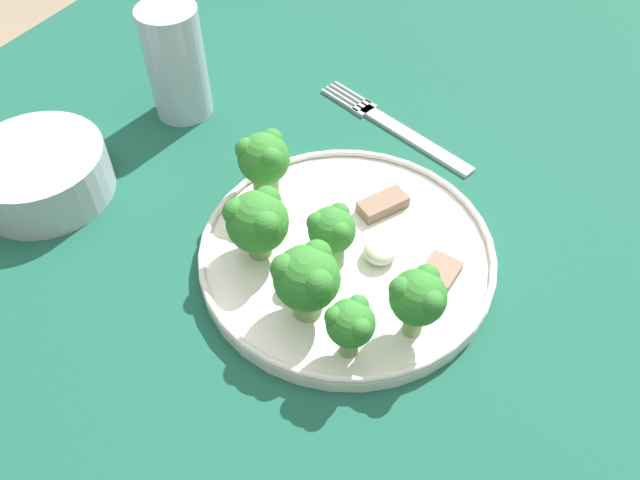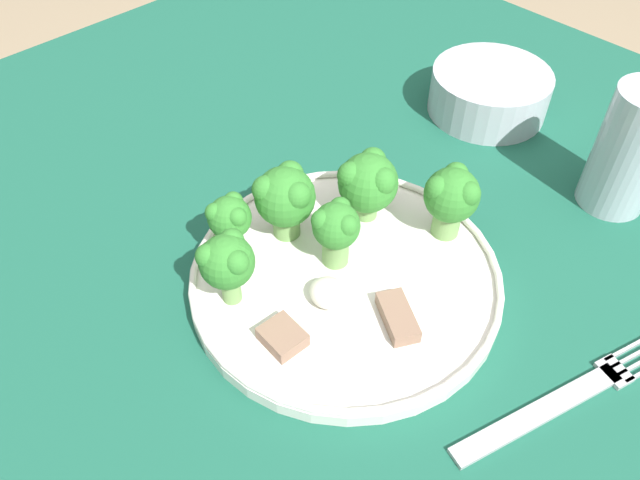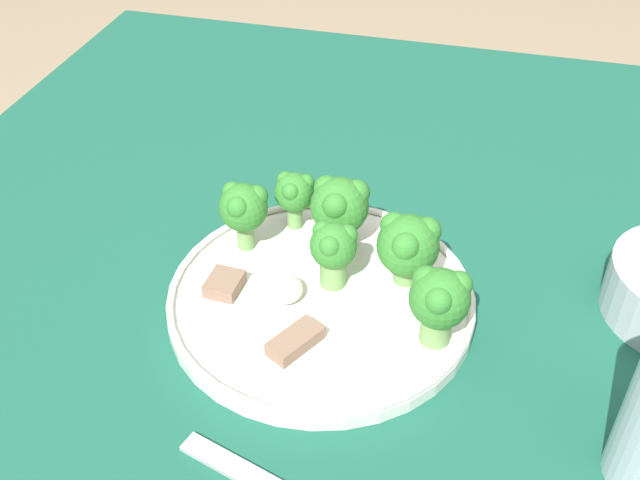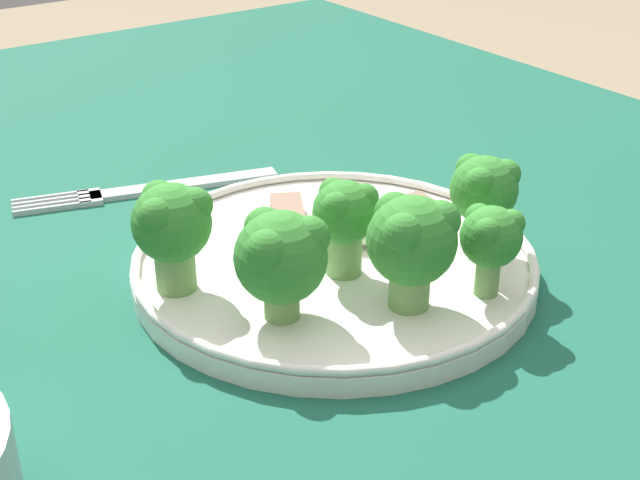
{
  "view_description": "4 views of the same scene",
  "coord_description": "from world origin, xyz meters",
  "px_view_note": "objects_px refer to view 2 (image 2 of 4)",
  "views": [
    {
      "loc": [
        -0.35,
        -0.19,
        1.16
      ],
      "look_at": [
        -0.08,
        -0.03,
        0.79
      ],
      "focal_mm": 35.0,
      "sensor_mm": 36.0,
      "label": 1
    },
    {
      "loc": [
        0.17,
        -0.28,
        1.13
      ],
      "look_at": [
        -0.08,
        -0.04,
        0.78
      ],
      "focal_mm": 35.0,
      "sensor_mm": 36.0,
      "label": 2
    },
    {
      "loc": [
        0.38,
        0.07,
        1.17
      ],
      "look_at": [
        -0.08,
        -0.05,
        0.79
      ],
      "focal_mm": 42.0,
      "sensor_mm": 36.0,
      "label": 3
    },
    {
      "loc": [
        -0.44,
        0.25,
        1.02
      ],
      "look_at": [
        -0.05,
        -0.03,
        0.77
      ],
      "focal_mm": 50.0,
      "sensor_mm": 36.0,
      "label": 4
    }
  ],
  "objects_px": {
    "fork": "(567,397)",
    "drinking_glass": "(628,156)",
    "cream_bowl": "(489,93)",
    "dinner_plate": "(345,278)"
  },
  "relations": [
    {
      "from": "dinner_plate",
      "to": "cream_bowl",
      "type": "height_order",
      "value": "cream_bowl"
    },
    {
      "from": "drinking_glass",
      "to": "dinner_plate",
      "type": "bearing_deg",
      "value": -111.55
    },
    {
      "from": "fork",
      "to": "cream_bowl",
      "type": "height_order",
      "value": "cream_bowl"
    },
    {
      "from": "fork",
      "to": "drinking_glass",
      "type": "bearing_deg",
      "value": 111.35
    },
    {
      "from": "dinner_plate",
      "to": "fork",
      "type": "bearing_deg",
      "value": 11.95
    },
    {
      "from": "dinner_plate",
      "to": "drinking_glass",
      "type": "height_order",
      "value": "drinking_glass"
    },
    {
      "from": "fork",
      "to": "drinking_glass",
      "type": "distance_m",
      "value": 0.23
    },
    {
      "from": "fork",
      "to": "cream_bowl",
      "type": "bearing_deg",
      "value": 135.1
    },
    {
      "from": "fork",
      "to": "cream_bowl",
      "type": "relative_size",
      "value": 1.56
    },
    {
      "from": "dinner_plate",
      "to": "drinking_glass",
      "type": "xyz_separation_m",
      "value": [
        0.1,
        0.25,
        0.04
      ]
    }
  ]
}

